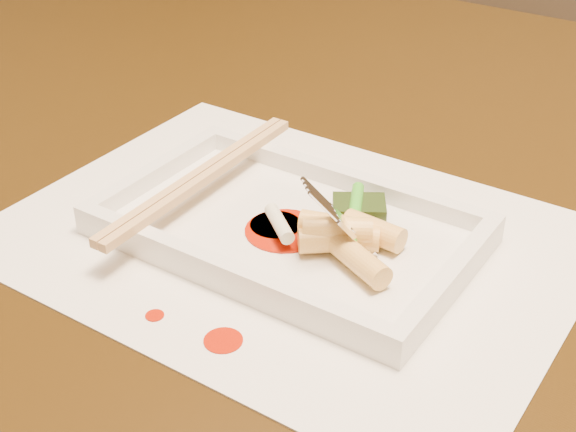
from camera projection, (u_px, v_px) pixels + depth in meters
The scene contains 23 objects.
table at pixel (428, 276), 0.71m from camera, with size 1.40×0.90×0.75m.
placemat at pixel (288, 238), 0.58m from camera, with size 0.40×0.30×0.00m, color white.
sauce_splatter_a at pixel (223, 340), 0.48m from camera, with size 0.02×0.02×0.00m, color #B51B05.
sauce_splatter_b at pixel (155, 315), 0.50m from camera, with size 0.01×0.01×0.00m, color #B51B05.
plate_base at pixel (288, 233), 0.57m from camera, with size 0.26×0.16×0.01m, color white.
plate_rim_far at pixel (341, 177), 0.62m from camera, with size 0.26×0.01×0.01m, color white.
plate_rim_near at pixel (224, 271), 0.51m from camera, with size 0.26×0.01×0.01m, color white.
plate_rim_left at pixel (156, 173), 0.63m from camera, with size 0.01×0.14×0.01m, color white.
plate_rim_right at pixel (450, 277), 0.51m from camera, with size 0.01×0.14×0.01m, color white.
veg_piece at pixel (359, 209), 0.58m from camera, with size 0.04×0.03×0.01m, color black.
scallion_white at pixel (279, 223), 0.55m from camera, with size 0.01×0.01×0.04m, color #EAEACC.
scallion_green at pixel (354, 217), 0.56m from camera, with size 0.01×0.01×0.09m, color green.
chopstick_a at pixel (197, 175), 0.60m from camera, with size 0.01×0.22×0.01m, color tan.
chopstick_b at pixel (205, 178), 0.60m from camera, with size 0.01×0.22×0.01m, color tan.
fork at pixel (395, 151), 0.51m from camera, with size 0.09×0.10×0.14m, color silver, non-canonical shape.
sauce_blob_0 at pixel (284, 231), 0.57m from camera, with size 0.06×0.06×0.00m, color #B51B05.
sauce_blob_1 at pixel (276, 225), 0.57m from camera, with size 0.04×0.04×0.00m, color #B51B05.
rice_cake_0 at pixel (350, 236), 0.54m from camera, with size 0.02×0.02×0.04m, color #FBD875.
rice_cake_1 at pixel (359, 260), 0.52m from camera, with size 0.02×0.02×0.05m, color #FBD875.
rice_cake_2 at pixel (333, 226), 0.54m from camera, with size 0.02×0.02×0.05m, color #FBD875.
rice_cake_3 at pixel (330, 240), 0.54m from camera, with size 0.02×0.02×0.04m, color #FBD875.
rice_cake_4 at pixel (374, 231), 0.55m from camera, with size 0.02×0.02×0.04m, color #FBD875.
rice_cake_5 at pixel (337, 230), 0.54m from camera, with size 0.02×0.02×0.05m, color #FBD875.
Camera 1 is at (0.21, -0.54, 1.07)m, focal length 50.00 mm.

